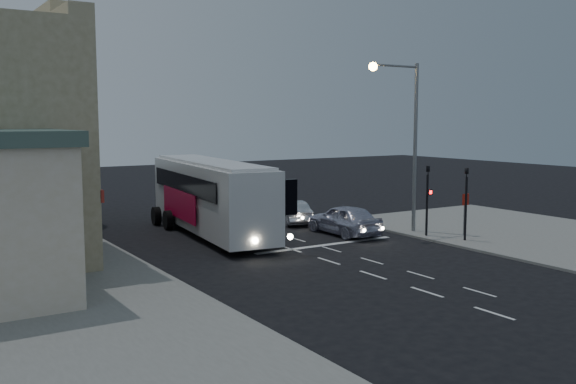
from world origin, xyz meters
TOP-DOWN VIEW (x-y plane):
  - ground at (0.00, 0.00)m, footprint 120.00×120.00m
  - sidewalk_near at (13.00, -4.00)m, footprint 12.00×24.00m
  - road_markings at (1.29, 3.31)m, footprint 8.00×30.55m
  - tour_bus at (-1.56, 7.66)m, footprint 4.18×13.23m
  - car_suv at (4.48, 3.80)m, footprint 1.99×4.86m
  - car_sedan_a at (4.14, 8.59)m, footprint 2.41×4.33m
  - car_sedan_b at (4.17, 13.58)m, footprint 2.56×5.57m
  - traffic_signal_main at (7.60, 0.78)m, footprint 0.25×0.35m
  - traffic_signal_side at (8.30, -1.20)m, footprint 0.18×0.15m
  - regulatory_sign at (9.30, -0.24)m, footprint 0.45×0.12m
  - streetlight at (7.34, 2.20)m, footprint 3.32×0.44m
  - street_tree at (-8.21, 15.02)m, footprint 4.00×4.00m

SIDE VIEW (x-z plane):
  - ground at x=0.00m, z-range 0.00..0.00m
  - road_markings at x=1.29m, z-range 0.00..0.01m
  - sidewalk_near at x=13.00m, z-range 0.00..0.12m
  - car_sedan_a at x=4.14m, z-range 0.00..1.35m
  - car_sedan_b at x=4.17m, z-range 0.00..1.58m
  - car_suv at x=4.48m, z-range 0.00..1.65m
  - regulatory_sign at x=9.30m, z-range 0.50..2.70m
  - tour_bus at x=-1.56m, z-range 0.16..4.15m
  - traffic_signal_main at x=7.60m, z-range 0.37..4.47m
  - traffic_signal_side at x=8.30m, z-range 0.37..4.47m
  - street_tree at x=-8.21m, z-range 1.40..7.60m
  - streetlight at x=7.34m, z-range 1.23..10.23m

